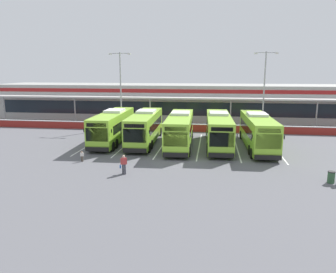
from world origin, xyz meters
TOP-DOWN VIEW (x-y plane):
  - ground_plane at (0.00, 0.00)m, footprint 200.00×200.00m
  - terminal_building at (-0.00, 26.91)m, footprint 70.00×13.00m
  - red_barrier_wall at (0.00, 14.50)m, footprint 60.00×0.40m
  - coach_bus_leftmost at (-8.30, 6.73)m, footprint 3.19×12.22m
  - coach_bus_left_centre at (-4.37, 6.75)m, footprint 3.19×12.22m
  - coach_bus_centre at (-0.11, 5.62)m, footprint 3.19×12.22m
  - coach_bus_right_centre at (4.23, 6.08)m, footprint 3.19×12.22m
  - coach_bus_rightmost at (8.49, 5.87)m, footprint 3.19×12.22m
  - bay_stripe_far_west at (-10.50, 6.00)m, footprint 0.14×13.00m
  - bay_stripe_west at (-6.30, 6.00)m, footprint 0.14×13.00m
  - bay_stripe_mid_west at (-2.10, 6.00)m, footprint 0.14×13.00m
  - bay_stripe_centre at (2.10, 6.00)m, footprint 0.14×13.00m
  - bay_stripe_mid_east at (6.30, 6.00)m, footprint 0.14×13.00m
  - bay_stripe_east at (10.50, 6.00)m, footprint 0.14×13.00m
  - pedestrian_with_handbag at (-3.70, -5.09)m, footprint 0.65×0.38m
  - pedestrian_child at (-8.61, -2.02)m, footprint 0.33×0.18m
  - lamp_post_west at (-9.99, 16.36)m, footprint 3.24×0.28m
  - lamp_post_centre at (10.58, 16.99)m, footprint 3.24×0.28m
  - litter_bin at (12.62, -5.03)m, footprint 0.54×0.54m

SIDE VIEW (x-z plane):
  - ground_plane at x=0.00m, z-range 0.00..0.00m
  - bay_stripe_far_west at x=-10.50m, z-range 0.00..0.01m
  - bay_stripe_west at x=-6.30m, z-range 0.00..0.01m
  - bay_stripe_mid_west at x=-2.10m, z-range 0.00..0.01m
  - bay_stripe_centre at x=2.10m, z-range 0.00..0.01m
  - bay_stripe_mid_east at x=6.30m, z-range 0.00..0.01m
  - bay_stripe_east at x=10.50m, z-range 0.00..0.01m
  - litter_bin at x=12.62m, z-range 0.00..0.93m
  - pedestrian_child at x=-8.61m, z-range 0.04..1.04m
  - red_barrier_wall at x=0.00m, z-range 0.01..1.10m
  - pedestrian_with_handbag at x=-3.70m, z-range 0.05..1.67m
  - coach_bus_leftmost at x=-8.30m, z-range -0.10..3.68m
  - coach_bus_left_centre at x=-4.37m, z-range -0.10..3.68m
  - coach_bus_centre at x=-0.11m, z-range -0.10..3.68m
  - coach_bus_right_centre at x=4.23m, z-range -0.10..3.68m
  - coach_bus_rightmost at x=8.49m, z-range -0.10..3.68m
  - terminal_building at x=0.00m, z-range 0.01..6.01m
  - lamp_post_west at x=-9.99m, z-range 0.79..11.79m
  - lamp_post_centre at x=10.58m, z-range 0.79..11.79m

